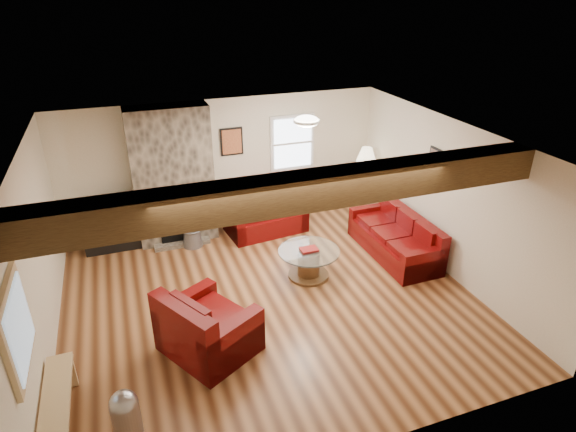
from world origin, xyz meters
name	(u,v)px	position (x,y,z in m)	size (l,w,h in m)	color
room	(270,228)	(0.00, 0.00, 1.25)	(8.00, 8.00, 8.00)	#522B15
oak_beam	(303,191)	(0.00, -1.25, 2.31)	(6.00, 0.36, 0.38)	#321E0F
chimney_breast	(173,178)	(-1.00, 2.49, 1.22)	(1.40, 0.67, 2.50)	#353029
back_window	(292,143)	(1.35, 2.71, 1.55)	(0.90, 0.08, 1.10)	silver
hatch_window	(17,328)	(-2.96, -1.50, 1.45)	(0.08, 1.00, 0.90)	tan
ceiling_dome	(307,123)	(0.90, 0.90, 2.44)	(0.40, 0.40, 0.18)	white
artwork_back	(232,142)	(0.15, 2.71, 1.70)	(0.42, 0.06, 0.52)	black
artwork_right	(439,163)	(2.96, 0.30, 1.75)	(0.06, 0.55, 0.42)	black
sofa_three	(394,235)	(2.48, 0.61, 0.37)	(1.94, 0.81, 0.75)	#430604
loveseat	(265,212)	(0.62, 2.23, 0.39)	(1.46, 0.84, 0.78)	#430604
armchair_red	(208,322)	(-1.08, -0.73, 0.44)	(1.09, 0.96, 0.89)	#430604
coffee_table	(309,263)	(0.79, 0.45, 0.24)	(0.99, 0.99, 0.52)	#442B15
tv_cabinet	(116,234)	(-2.11, 2.53, 0.27)	(1.08, 0.43, 0.54)	black
television	(111,208)	(-2.11, 2.53, 0.78)	(0.83, 0.11, 0.48)	black
floor_lamp	(366,159)	(2.64, 2.07, 1.29)	(0.39, 0.39, 1.51)	#AE9648
pine_bench	(60,408)	(-2.83, -1.36, 0.23)	(0.28, 1.22, 0.46)	tan
pedal_bin	(127,420)	(-2.15, -1.89, 0.36)	(0.29, 0.29, 0.72)	#95959A
coal_bucket	(192,237)	(-0.81, 2.12, 0.17)	(0.37, 0.37, 0.35)	slate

